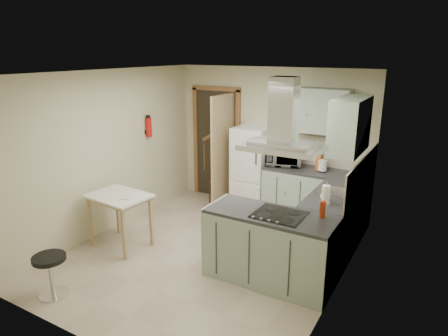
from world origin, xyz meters
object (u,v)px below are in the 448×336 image
Objects in this scene: stool at (51,275)px; extractor_hood at (282,147)px; drop_leaf_table at (121,221)px; microwave at (284,156)px; bentwood_chair at (219,180)px; peninsula at (270,247)px; fridge at (252,169)px.

extractor_hood is at bearing 35.80° from stool.
microwave is (1.59, 2.26, 0.67)m from drop_leaf_table.
microwave is (1.41, 3.58, 0.81)m from stool.
bentwood_chair is (-2.05, 2.04, -1.30)m from extractor_hood.
stool is (-2.07, -1.57, -0.20)m from peninsula.
extractor_hood is 3.05m from stool.
fridge is at bearing 164.73° from microwave.
peninsula is (1.22, -1.98, -0.30)m from fridge.
drop_leaf_table is at bearing -174.12° from extractor_hood.
microwave is at bearing 3.63° from fridge.
drop_leaf_table is (-2.25, -0.24, -0.05)m from peninsula.
fridge is 3.68m from stool.
fridge is 0.65m from microwave.
microwave reaches higher than drop_leaf_table.
peninsula is 2.21m from microwave.
microwave reaches higher than stool.
fridge reaches higher than drop_leaf_table.
fridge is at bearing 76.57° from stool.
peninsula is at bearing -69.97° from bentwood_chair.
fridge is 0.97× the size of peninsula.
bentwood_chair is 3.61m from stool.
bentwood_chair is at bearing 175.30° from fridge.
microwave reaches higher than peninsula.
peninsula is 3.06× the size of stool.
drop_leaf_table reaches higher than stool.
extractor_hood reaches higher than stool.
extractor_hood reaches higher than microwave.
peninsula is at bearing 11.04° from drop_leaf_table.
fridge is at bearing 70.21° from drop_leaf_table.
peninsula is 1.72× the size of extractor_hood.
drop_leaf_table is at bearing 97.48° from stool.
peninsula is 1.85× the size of bentwood_chair.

